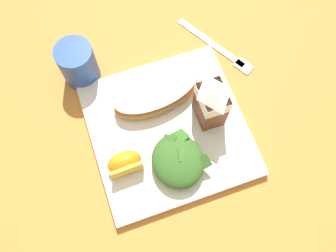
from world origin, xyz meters
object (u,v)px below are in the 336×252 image
object	(u,v)px
milk_carton	(212,102)
orange_wedge_front	(125,163)
white_plate	(168,129)
green_salad_pile	(178,161)
metal_fork	(220,49)
drinking_blue_cup	(78,64)
cheesy_pizza_bread	(155,93)

from	to	relation	value
milk_carton	orange_wedge_front	xyz separation A→B (m)	(0.04, -0.17, -0.04)
white_plate	green_salad_pile	size ratio (longest dim) A/B	2.77
green_salad_pile	metal_fork	size ratio (longest dim) A/B	0.59
milk_carton	drinking_blue_cup	bearing A→B (deg)	-129.91
white_plate	orange_wedge_front	bearing A→B (deg)	-65.53
cheesy_pizza_bread	green_salad_pile	distance (m)	0.14
milk_carton	orange_wedge_front	size ratio (longest dim) A/B	1.80
milk_carton	cheesy_pizza_bread	bearing A→B (deg)	-129.07
green_salad_pile	orange_wedge_front	distance (m)	0.09
white_plate	metal_fork	world-z (taller)	white_plate
cheesy_pizza_bread	orange_wedge_front	xyz separation A→B (m)	(0.11, -0.09, 0.00)
green_salad_pile	drinking_blue_cup	distance (m)	0.26
cheesy_pizza_bread	metal_fork	size ratio (longest dim) A/B	1.03
metal_fork	green_salad_pile	bearing A→B (deg)	-39.46
orange_wedge_front	metal_fork	size ratio (longest dim) A/B	0.35
orange_wedge_front	metal_fork	world-z (taller)	orange_wedge_front
white_plate	green_salad_pile	xyz separation A→B (m)	(0.07, -0.01, 0.03)
cheesy_pizza_bread	metal_fork	world-z (taller)	cheesy_pizza_bread
milk_carton	orange_wedge_front	world-z (taller)	milk_carton
orange_wedge_front	green_salad_pile	bearing A→B (deg)	73.06
cheesy_pizza_bread	white_plate	bearing A→B (deg)	2.87
green_salad_pile	milk_carton	bearing A→B (deg)	128.93
green_salad_pile	drinking_blue_cup	xyz separation A→B (m)	(-0.24, -0.12, 0.01)
orange_wedge_front	milk_carton	bearing A→B (deg)	103.69
white_plate	orange_wedge_front	distance (m)	0.11
cheesy_pizza_bread	drinking_blue_cup	xyz separation A→B (m)	(-0.10, -0.12, 0.01)
green_salad_pile	orange_wedge_front	world-z (taller)	green_salad_pile
white_plate	orange_wedge_front	xyz separation A→B (m)	(0.04, -0.09, 0.03)
cheesy_pizza_bread	drinking_blue_cup	distance (m)	0.16
cheesy_pizza_bread	orange_wedge_front	size ratio (longest dim) A/B	2.92
cheesy_pizza_bread	drinking_blue_cup	world-z (taller)	drinking_blue_cup
white_plate	cheesy_pizza_bread	bearing A→B (deg)	-177.13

